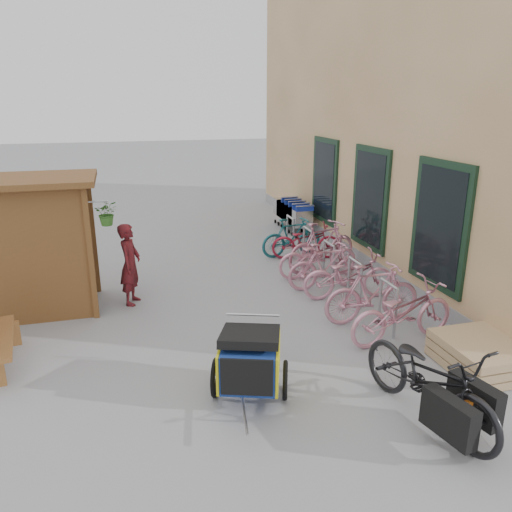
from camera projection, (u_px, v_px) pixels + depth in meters
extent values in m
plane|color=gray|center=(250.00, 349.00, 7.63)|extent=(80.00, 80.00, 0.00)
cube|color=#DAB17D|center=(457.00, 105.00, 12.35)|extent=(6.00, 13.00, 7.00)
cube|color=gray|center=(342.00, 244.00, 12.62)|extent=(0.18, 13.00, 0.30)
cube|color=black|center=(440.00, 226.00, 8.48)|extent=(0.06, 1.50, 2.20)
cube|color=black|center=(438.00, 226.00, 8.47)|extent=(0.02, 1.25, 1.95)
cube|color=black|center=(370.00, 198.00, 10.78)|extent=(0.06, 1.50, 2.20)
cube|color=black|center=(369.00, 198.00, 10.77)|extent=(0.02, 1.25, 1.95)
cube|color=black|center=(325.00, 181.00, 13.08)|extent=(0.06, 1.50, 2.20)
cube|color=black|center=(324.00, 181.00, 13.07)|extent=(0.02, 1.25, 1.95)
cube|color=brown|center=(91.00, 255.00, 8.40)|extent=(0.09, 0.09, 2.30)
cube|color=brown|center=(93.00, 235.00, 9.60)|extent=(0.09, 0.09, 2.30)
cube|color=brown|center=(33.00, 259.00, 8.20)|extent=(1.80, 0.05, 2.30)
cube|color=brown|center=(43.00, 239.00, 9.34)|extent=(1.80, 0.05, 2.30)
cube|color=brown|center=(29.00, 180.00, 8.41)|extent=(2.15, 1.65, 0.10)
cube|color=brown|center=(28.00, 263.00, 8.80)|extent=(1.30, 1.15, 0.04)
cube|color=brown|center=(23.00, 230.00, 8.61)|extent=(1.30, 1.15, 0.04)
cylinder|color=#A5A8AD|center=(97.00, 202.00, 8.17)|extent=(0.36, 0.02, 0.02)
imported|color=#326523|center=(107.00, 213.00, 8.27)|extent=(0.38, 0.33, 0.42)
cylinder|color=#A5A8AD|center=(395.00, 314.00, 7.85)|extent=(0.05, 0.05, 0.84)
cylinder|color=#A5A8AD|center=(380.00, 302.00, 8.31)|extent=(0.05, 0.05, 0.84)
cylinder|color=#A5A8AD|center=(389.00, 284.00, 7.96)|extent=(0.05, 0.50, 0.05)
cylinder|color=#A5A8AD|center=(361.00, 288.00, 8.96)|extent=(0.05, 0.05, 0.84)
cylinder|color=#A5A8AD|center=(348.00, 278.00, 9.42)|extent=(0.05, 0.05, 0.84)
cylinder|color=#A5A8AD|center=(356.00, 261.00, 9.06)|extent=(0.05, 0.50, 0.05)
cylinder|color=#A5A8AD|center=(333.00, 267.00, 10.06)|extent=(0.05, 0.05, 0.84)
cylinder|color=#A5A8AD|center=(324.00, 259.00, 10.52)|extent=(0.05, 0.05, 0.84)
cylinder|color=#A5A8AD|center=(329.00, 244.00, 10.16)|extent=(0.05, 0.50, 0.05)
cylinder|color=#A5A8AD|center=(312.00, 250.00, 11.16)|extent=(0.05, 0.05, 0.84)
cylinder|color=#A5A8AD|center=(304.00, 244.00, 11.62)|extent=(0.05, 0.05, 0.84)
cylinder|color=#A5A8AD|center=(308.00, 229.00, 11.27)|extent=(0.05, 0.50, 0.05)
cylinder|color=#A5A8AD|center=(294.00, 236.00, 12.27)|extent=(0.05, 0.05, 0.84)
cylinder|color=#A5A8AD|center=(287.00, 231.00, 12.72)|extent=(0.05, 0.05, 0.84)
cylinder|color=#A5A8AD|center=(291.00, 218.00, 12.37)|extent=(0.05, 0.50, 0.05)
cube|color=tan|center=(480.00, 364.00, 7.08)|extent=(1.00, 1.20, 0.12)
cube|color=tan|center=(481.00, 355.00, 7.04)|extent=(1.00, 1.20, 0.12)
cube|color=tan|center=(482.00, 346.00, 7.00)|extent=(1.00, 1.20, 0.12)
cube|color=brown|center=(6.00, 335.00, 7.66)|extent=(0.41, 0.12, 0.40)
cube|color=silver|center=(300.00, 217.00, 13.78)|extent=(0.50, 0.77, 0.47)
cube|color=#172C96|center=(305.00, 208.00, 13.32)|extent=(0.50, 0.04, 0.16)
cylinder|color=silver|center=(305.00, 206.00, 13.28)|extent=(0.52, 0.03, 0.03)
cylinder|color=black|center=(296.00, 237.00, 13.58)|extent=(0.04, 0.11, 0.11)
cube|color=silver|center=(296.00, 214.00, 14.07)|extent=(0.50, 0.77, 0.47)
cube|color=#172C96|center=(301.00, 206.00, 13.61)|extent=(0.50, 0.04, 0.16)
cylinder|color=silver|center=(301.00, 204.00, 13.57)|extent=(0.52, 0.03, 0.03)
cylinder|color=black|center=(292.00, 234.00, 13.87)|extent=(0.04, 0.11, 0.11)
cube|color=silver|center=(292.00, 212.00, 14.36)|extent=(0.50, 0.77, 0.47)
cube|color=#172C96|center=(297.00, 204.00, 13.90)|extent=(0.50, 0.04, 0.16)
cylinder|color=silver|center=(297.00, 202.00, 13.86)|extent=(0.52, 0.03, 0.03)
cylinder|color=black|center=(289.00, 231.00, 14.16)|extent=(0.04, 0.11, 0.11)
cube|color=silver|center=(288.00, 210.00, 14.65)|extent=(0.50, 0.77, 0.47)
cube|color=#172C96|center=(293.00, 201.00, 14.20)|extent=(0.50, 0.04, 0.16)
cylinder|color=silver|center=(293.00, 199.00, 14.15)|extent=(0.52, 0.03, 0.03)
cylinder|color=black|center=(285.00, 229.00, 14.45)|extent=(0.04, 0.11, 0.11)
cube|color=silver|center=(285.00, 207.00, 14.94)|extent=(0.50, 0.77, 0.47)
cube|color=#172C96|center=(289.00, 199.00, 14.49)|extent=(0.50, 0.04, 0.16)
cylinder|color=silver|center=(290.00, 197.00, 14.44)|extent=(0.52, 0.03, 0.03)
cylinder|color=black|center=(282.00, 226.00, 14.75)|extent=(0.04, 0.11, 0.11)
cube|color=navy|center=(250.00, 360.00, 6.31)|extent=(0.92, 1.05, 0.52)
cube|color=gold|center=(222.00, 359.00, 6.33)|extent=(0.32, 0.84, 0.52)
cube|color=gold|center=(278.00, 361.00, 6.28)|extent=(0.32, 0.84, 0.52)
cube|color=black|center=(247.00, 377.00, 5.86)|extent=(0.60, 0.24, 0.47)
cube|color=black|center=(250.00, 336.00, 6.26)|extent=(0.97, 1.04, 0.25)
torus|color=black|center=(215.00, 377.00, 6.42)|extent=(0.23, 0.50, 0.51)
torus|color=black|center=(285.00, 380.00, 6.36)|extent=(0.23, 0.50, 0.51)
cylinder|color=#B7B7BC|center=(245.00, 414.00, 5.67)|extent=(0.28, 0.72, 0.03)
cylinder|color=#B7B7BC|center=(253.00, 315.00, 6.64)|extent=(0.68, 0.27, 0.03)
imported|color=black|center=(429.00, 378.00, 5.82)|extent=(1.13, 2.19, 1.09)
cube|color=black|center=(449.00, 417.00, 5.27)|extent=(0.31, 0.67, 0.45)
cube|color=black|center=(474.00, 400.00, 5.57)|extent=(0.31, 0.67, 0.45)
cube|color=#C05812|center=(463.00, 404.00, 5.41)|extent=(0.15, 0.20, 0.12)
imported|color=maroon|center=(130.00, 264.00, 9.14)|extent=(0.53, 0.65, 1.52)
imported|color=pink|center=(402.00, 312.00, 7.75)|extent=(1.94, 0.89, 0.99)
imported|color=pink|center=(372.00, 293.00, 8.43)|extent=(1.74, 0.50, 1.04)
imported|color=pink|center=(349.00, 275.00, 9.46)|extent=(1.83, 0.82, 0.93)
imported|color=pink|center=(326.00, 266.00, 9.92)|extent=(1.61, 0.48, 0.96)
imported|color=pink|center=(318.00, 256.00, 10.59)|extent=(1.80, 0.68, 0.93)
imported|color=pink|center=(322.00, 246.00, 10.98)|extent=(1.93, 1.09, 1.12)
imported|color=maroon|center=(306.00, 241.00, 11.83)|extent=(1.72, 0.90, 0.86)
imported|color=#1A626B|center=(292.00, 237.00, 12.02)|extent=(1.61, 0.64, 0.94)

